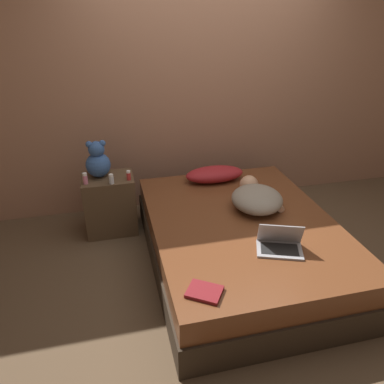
# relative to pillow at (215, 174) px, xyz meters

# --- Properties ---
(ground_plane) EXTENTS (12.00, 12.00, 0.00)m
(ground_plane) POSITION_rel_pillow_xyz_m (0.01, -0.78, -0.52)
(ground_plane) COLOR brown
(wall_back) EXTENTS (8.00, 0.06, 2.60)m
(wall_back) POSITION_rel_pillow_xyz_m (0.01, 0.51, 0.78)
(wall_back) COLOR #996B51
(wall_back) RESTS_ON ground_plane
(bed) EXTENTS (1.53, 2.03, 0.44)m
(bed) POSITION_rel_pillow_xyz_m (0.01, -0.78, -0.30)
(bed) COLOR #2D2319
(bed) RESTS_ON ground_plane
(nightstand) EXTENTS (0.49, 0.37, 0.58)m
(nightstand) POSITION_rel_pillow_xyz_m (-1.05, 0.04, -0.23)
(nightstand) COLOR brown
(nightstand) RESTS_ON ground_plane
(pillow) EXTENTS (0.59, 0.28, 0.15)m
(pillow) POSITION_rel_pillow_xyz_m (0.00, 0.00, 0.00)
(pillow) COLOR maroon
(pillow) RESTS_ON bed
(person_lying) EXTENTS (0.50, 0.66, 0.20)m
(person_lying) POSITION_rel_pillow_xyz_m (0.20, -0.60, 0.02)
(person_lying) COLOR gray
(person_lying) RESTS_ON bed
(laptop) EXTENTS (0.38, 0.31, 0.21)m
(laptop) POSITION_rel_pillow_xyz_m (0.13, -1.24, -0.03)
(laptop) COLOR #9E9EA3
(laptop) RESTS_ON bed
(teddy_bear) EXTENTS (0.23, 0.23, 0.36)m
(teddy_bear) POSITION_rel_pillow_xyz_m (-1.12, 0.08, 0.22)
(teddy_bear) COLOR #335693
(teddy_bear) RESTS_ON nightstand
(bottle_red) EXTENTS (0.04, 0.04, 0.09)m
(bottle_red) POSITION_rel_pillow_xyz_m (-0.86, -0.07, 0.11)
(bottle_red) COLOR #B72D2D
(bottle_red) RESTS_ON nightstand
(bottle_clear) EXTENTS (0.04, 0.04, 0.09)m
(bottle_clear) POSITION_rel_pillow_xyz_m (-1.02, -0.11, 0.11)
(bottle_clear) COLOR silver
(bottle_clear) RESTS_ON nightstand
(bottle_pink) EXTENTS (0.04, 0.04, 0.11)m
(bottle_pink) POSITION_rel_pillow_xyz_m (-1.25, -0.06, 0.12)
(bottle_pink) COLOR pink
(bottle_pink) RESTS_ON nightstand
(book) EXTENTS (0.27, 0.26, 0.02)m
(book) POSITION_rel_pillow_xyz_m (-0.53, -1.56, -0.06)
(book) COLOR maroon
(book) RESTS_ON bed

